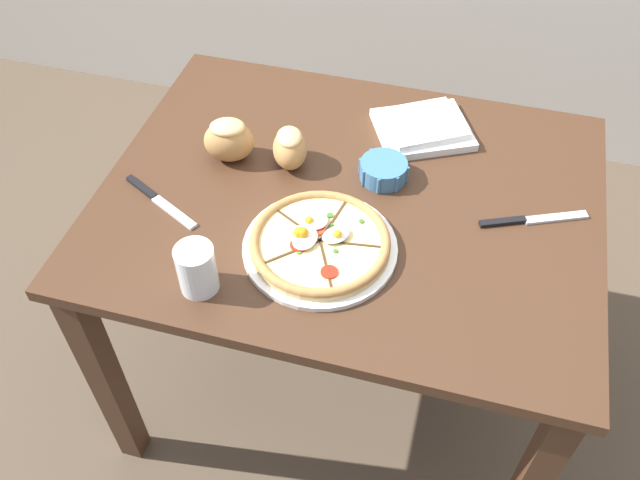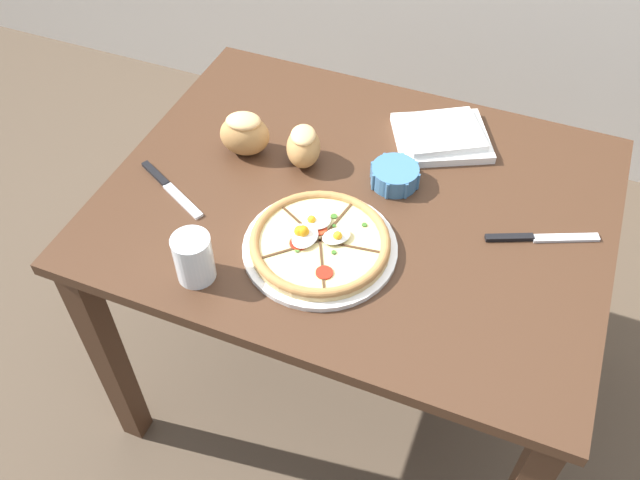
% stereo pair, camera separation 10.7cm
% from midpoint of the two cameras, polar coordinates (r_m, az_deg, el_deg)
% --- Properties ---
extents(ground_plane, '(12.00, 12.00, 0.00)m').
position_cam_midpoint_polar(ground_plane, '(2.13, 0.39, -11.17)').
color(ground_plane, brown).
extents(dining_table, '(1.11, 0.88, 0.77)m').
position_cam_midpoint_polar(dining_table, '(1.61, 0.51, 0.78)').
color(dining_table, '#422819').
rests_on(dining_table, ground_plane).
extents(pizza, '(0.32, 0.32, 0.06)m').
position_cam_midpoint_polar(pizza, '(1.40, -2.22, -0.38)').
color(pizza, white).
rests_on(pizza, dining_table).
extents(ramekin_bowl, '(0.12, 0.12, 0.05)m').
position_cam_midpoint_polar(ramekin_bowl, '(1.55, 3.40, 5.85)').
color(ramekin_bowl, teal).
rests_on(ramekin_bowl, dining_table).
extents(napkin_folded, '(0.28, 0.27, 0.04)m').
position_cam_midpoint_polar(napkin_folded, '(1.69, 6.85, 9.32)').
color(napkin_folded, white).
rests_on(napkin_folded, dining_table).
extents(bread_piece_near, '(0.13, 0.11, 0.11)m').
position_cam_midpoint_polar(bread_piece_near, '(1.60, -9.61, 8.28)').
color(bread_piece_near, '#B27F47').
rests_on(bread_piece_near, dining_table).
extents(bread_piece_mid, '(0.11, 0.13, 0.09)m').
position_cam_midpoint_polar(bread_piece_mid, '(1.57, -4.53, 7.69)').
color(bread_piece_mid, '#B27F47').
rests_on(bread_piece_mid, dining_table).
extents(knife_main, '(0.23, 0.11, 0.01)m').
position_cam_midpoint_polar(knife_main, '(1.52, 15.53, 1.55)').
color(knife_main, silver).
rests_on(knife_main, dining_table).
extents(knife_spare, '(0.21, 0.12, 0.01)m').
position_cam_midpoint_polar(knife_spare, '(1.56, -15.31, 3.13)').
color(knife_spare, silver).
rests_on(knife_spare, dining_table).
extents(water_glass, '(0.08, 0.08, 0.11)m').
position_cam_midpoint_polar(water_glass, '(1.34, -12.56, -2.66)').
color(water_glass, white).
rests_on(water_glass, dining_table).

